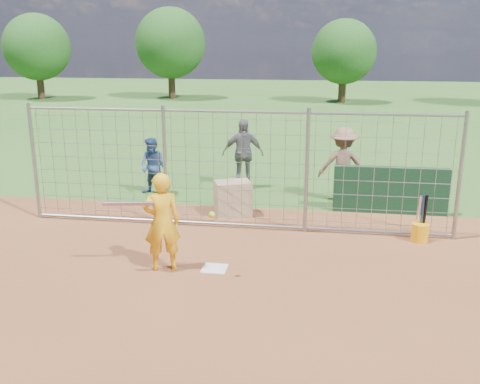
% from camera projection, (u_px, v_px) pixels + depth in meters
% --- Properties ---
extents(ground, '(100.00, 100.00, 0.00)m').
position_uv_depth(ground, '(217.00, 265.00, 9.62)').
color(ground, '#2D591E').
rests_on(ground, ground).
extents(infield_dirt, '(18.00, 18.00, 0.00)m').
position_uv_depth(infield_dirt, '(171.00, 358.00, 6.76)').
color(infield_dirt, brown).
rests_on(infield_dirt, ground).
extents(home_plate, '(0.43, 0.43, 0.02)m').
position_uv_depth(home_plate, '(215.00, 268.00, 9.42)').
color(home_plate, silver).
rests_on(home_plate, ground).
extents(dugout_wall, '(2.60, 0.20, 1.10)m').
position_uv_depth(dugout_wall, '(390.00, 190.00, 12.40)').
color(dugout_wall, '#11381E').
rests_on(dugout_wall, ground).
extents(batter, '(0.75, 0.62, 1.75)m').
position_uv_depth(batter, '(162.00, 222.00, 9.20)').
color(batter, '#F5AC15').
rests_on(batter, ground).
extents(bystander_a, '(0.86, 0.75, 1.50)m').
position_uv_depth(bystander_a, '(153.00, 167.00, 13.87)').
color(bystander_a, navy).
rests_on(bystander_a, ground).
extents(bystander_b, '(1.19, 0.70, 1.91)m').
position_uv_depth(bystander_b, '(243.00, 154.00, 14.48)').
color(bystander_b, '#5D5C61').
rests_on(bystander_b, ground).
extents(bystander_c, '(1.20, 0.69, 1.86)m').
position_uv_depth(bystander_c, '(343.00, 165.00, 13.26)').
color(bystander_c, '#88604A').
rests_on(bystander_c, ground).
extents(equipment_bin, '(0.95, 0.81, 0.80)m').
position_uv_depth(equipment_bin, '(233.00, 198.00, 12.28)').
color(equipment_bin, tan).
rests_on(equipment_bin, ground).
extents(equipment_in_play, '(1.92, 0.22, 0.19)m').
position_uv_depth(equipment_in_play, '(148.00, 206.00, 8.87)').
color(equipment_in_play, silver).
rests_on(equipment_in_play, ground).
extents(bucket_with_bats, '(0.34, 0.34, 0.98)m').
position_uv_depth(bucket_with_bats, '(420.00, 230.00, 10.67)').
color(bucket_with_bats, '#F7A40D').
rests_on(bucket_with_bats, ground).
extents(backstop_fence, '(9.08, 0.08, 2.60)m').
position_uv_depth(backstop_fence, '(235.00, 171.00, 11.18)').
color(backstop_fence, gray).
rests_on(backstop_fence, ground).
extents(tree_line, '(44.66, 6.72, 6.48)m').
position_uv_depth(tree_line, '(346.00, 45.00, 34.93)').
color(tree_line, '#3F2B19').
rests_on(tree_line, ground).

